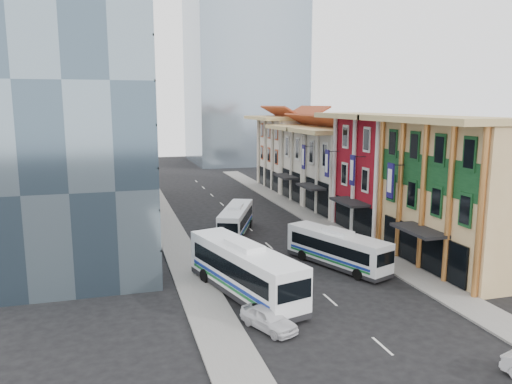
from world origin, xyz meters
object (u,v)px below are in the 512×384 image
object	(u,v)px
office_tower	(74,86)
sedan_left	(269,318)
bus_left_far	(236,220)
bus_left_near	(244,269)
shophouse_tan	(467,195)
bus_right	(337,248)

from	to	relation	value
office_tower	sedan_left	bearing A→B (deg)	-61.45
bus_left_far	sedan_left	bearing A→B (deg)	-75.68
office_tower	bus_left_far	size ratio (longest dim) A/B	3.06
bus_left_near	shophouse_tan	bearing A→B (deg)	-10.82
shophouse_tan	bus_right	xyz separation A→B (m)	(-10.43, 2.51, -4.39)
office_tower	bus_left_near	xyz separation A→B (m)	(11.50, -15.46, -13.04)
shophouse_tan	office_tower	bearing A→B (deg)	155.70
shophouse_tan	bus_right	distance (m)	11.60
office_tower	bus_right	distance (m)	27.10
shophouse_tan	bus_left_near	world-z (taller)	shophouse_tan
shophouse_tan	office_tower	world-z (taller)	office_tower
bus_left_far	sedan_left	world-z (taller)	bus_left_far
bus_left_far	bus_right	world-z (taller)	bus_right
shophouse_tan	office_tower	distance (m)	35.19
shophouse_tan	office_tower	xyz separation A→B (m)	(-31.00, 14.00, 9.00)
bus_left_near	bus_left_far	size ratio (longest dim) A/B	1.25
bus_left_near	bus_right	size ratio (longest dim) A/B	1.22
bus_right	sedan_left	size ratio (longest dim) A/B	2.46
sedan_left	office_tower	bearing A→B (deg)	95.02
shophouse_tan	sedan_left	xyz separation A→B (m)	(-19.50, -7.14, -5.31)
bus_right	shophouse_tan	bearing A→B (deg)	-34.85
shophouse_tan	office_tower	size ratio (longest dim) A/B	0.47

